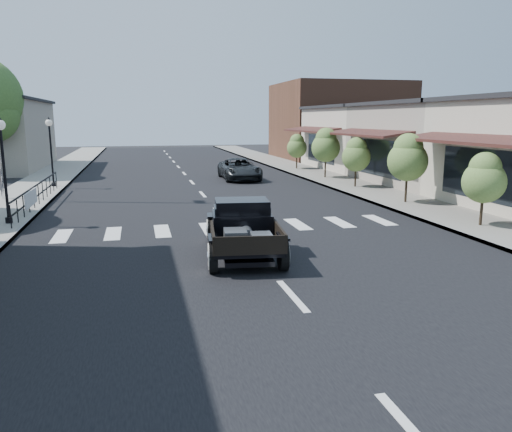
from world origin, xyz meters
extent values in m
plane|color=black|center=(0.00, 0.00, 0.00)|extent=(120.00, 120.00, 0.00)
cube|color=black|center=(0.00, 15.00, 0.01)|extent=(14.00, 80.00, 0.02)
cube|color=gray|center=(-8.50, 15.00, 0.07)|extent=(3.00, 80.00, 0.15)
cube|color=gray|center=(8.50, 15.00, 0.07)|extent=(3.00, 80.00, 0.15)
cube|color=gray|center=(15.00, 13.00, 2.25)|extent=(10.00, 9.00, 4.50)
cube|color=beige|center=(15.00, 22.00, 2.25)|extent=(10.00, 9.00, 4.50)
cube|color=brown|center=(15.50, 32.00, 3.50)|extent=(11.00, 10.00, 7.00)
imported|color=black|center=(3.05, 17.71, 0.65)|extent=(2.21, 4.73, 1.31)
camera|label=1|loc=(-3.10, -12.70, 3.75)|focal=35.00mm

